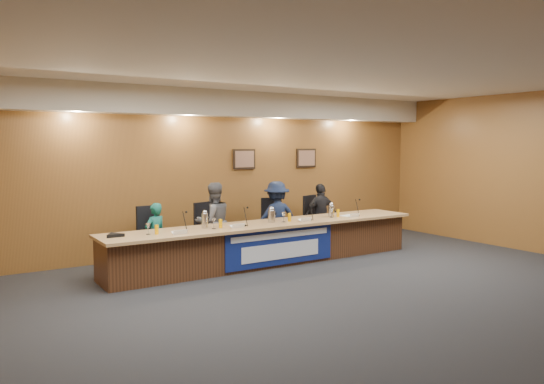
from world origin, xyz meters
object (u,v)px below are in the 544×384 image
(speakerphone, at_px, (114,235))
(office_chair_a, at_px, (153,241))
(office_chair_b, at_px, (211,235))
(carafe_left, at_px, (205,221))
(panelist_b, at_px, (213,222))
(panelist_a, at_px, (155,236))
(office_chair_c, at_px, (274,228))
(dais_body, at_px, (268,244))
(panelist_d, at_px, (321,215))
(office_chair_d, at_px, (318,224))
(banner, at_px, (281,246))
(carafe_mid, at_px, (272,216))
(carafe_right, at_px, (331,211))
(panelist_c, at_px, (277,217))

(speakerphone, bearing_deg, office_chair_a, 41.10)
(office_chair_b, relative_size, carafe_left, 1.92)
(panelist_b, distance_m, speakerphone, 2.14)
(panelist_a, xyz_separation_m, office_chair_c, (2.51, 0.10, -0.10))
(office_chair_b, bearing_deg, carafe_left, -137.18)
(dais_body, distance_m, panelist_d, 1.92)
(panelist_b, bearing_deg, office_chair_d, -178.15)
(banner, height_order, carafe_left, carafe_left)
(office_chair_c, bearing_deg, banner, -98.75)
(panelist_d, distance_m, office_chair_c, 1.13)
(office_chair_c, bearing_deg, carafe_left, -138.50)
(dais_body, height_order, carafe_left, carafe_left)
(banner, relative_size, carafe_mid, 10.10)
(dais_body, bearing_deg, carafe_right, -1.14)
(office_chair_b, relative_size, speakerphone, 1.50)
(carafe_right, bearing_deg, panelist_c, 137.19)
(panelist_b, distance_m, carafe_left, 0.86)
(carafe_mid, bearing_deg, carafe_left, 177.82)
(panelist_b, height_order, panelist_d, panelist_b)
(speakerphone, bearing_deg, banner, -8.81)
(carafe_left, xyz_separation_m, speakerphone, (-1.52, -0.00, -0.10))
(panelist_d, relative_size, office_chair_b, 2.79)
(banner, distance_m, panelist_c, 1.33)
(panelist_c, relative_size, office_chair_a, 2.98)
(panelist_a, distance_m, office_chair_b, 1.13)
(banner, bearing_deg, carafe_left, 160.85)
(panelist_a, bearing_deg, carafe_left, 112.76)
(panelist_d, distance_m, carafe_left, 3.09)
(dais_body, height_order, panelist_a, panelist_a)
(carafe_left, bearing_deg, panelist_c, 19.87)
(dais_body, xyz_separation_m, panelist_a, (-1.87, 0.70, 0.23))
(panelist_d, xyz_separation_m, office_chair_d, (0.00, 0.10, -0.19))
(panelist_d, distance_m, carafe_right, 0.82)
(carafe_mid, bearing_deg, panelist_a, 159.08)
(carafe_left, bearing_deg, carafe_mid, -2.18)
(panelist_d, bearing_deg, banner, 36.91)
(panelist_c, bearing_deg, carafe_right, 147.45)
(banner, bearing_deg, carafe_mid, 82.56)
(dais_body, bearing_deg, panelist_d, 21.87)
(office_chair_b, bearing_deg, office_chair_c, -14.64)
(office_chair_a, bearing_deg, carafe_left, -55.25)
(office_chair_c, distance_m, carafe_right, 1.21)
(panelist_b, relative_size, carafe_mid, 6.70)
(panelist_c, distance_m, office_chair_b, 1.42)
(panelist_a, height_order, office_chair_a, panelist_a)
(panelist_c, bearing_deg, office_chair_c, -79.75)
(speakerphone, bearing_deg, carafe_right, -0.60)
(banner, bearing_deg, office_chair_c, 62.25)
(carafe_right, bearing_deg, carafe_left, 178.96)
(panelist_a, distance_m, panelist_d, 3.63)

